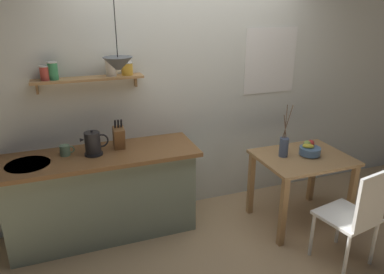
% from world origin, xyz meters
% --- Properties ---
extents(ground_plane, '(14.00, 14.00, 0.00)m').
position_xyz_m(ground_plane, '(0.00, 0.00, 0.00)').
color(ground_plane, tan).
extents(back_wall, '(6.80, 0.11, 2.70)m').
position_xyz_m(back_wall, '(0.20, 0.65, 1.35)').
color(back_wall, silver).
rests_on(back_wall, ground_plane).
extents(kitchen_counter, '(1.83, 0.63, 0.88)m').
position_xyz_m(kitchen_counter, '(-1.00, 0.32, 0.45)').
color(kitchen_counter, gray).
rests_on(kitchen_counter, ground_plane).
extents(wall_shelf, '(0.99, 0.20, 0.29)m').
position_xyz_m(wall_shelf, '(-1.00, 0.49, 1.59)').
color(wall_shelf, tan).
extents(dining_table, '(0.90, 0.71, 0.75)m').
position_xyz_m(dining_table, '(0.95, -0.15, 0.62)').
color(dining_table, tan).
rests_on(dining_table, ground_plane).
extents(dining_chair_near, '(0.50, 0.50, 0.95)m').
position_xyz_m(dining_chair_near, '(0.95, -0.91, 0.53)').
color(dining_chair_near, white).
rests_on(dining_chair_near, ground_plane).
extents(fruit_bowl, '(0.21, 0.21, 0.15)m').
position_xyz_m(fruit_bowl, '(1.02, -0.14, 0.81)').
color(fruit_bowl, '#51759E').
rests_on(fruit_bowl, dining_table).
extents(twig_vase, '(0.10, 0.09, 0.53)m').
position_xyz_m(twig_vase, '(0.76, -0.07, 0.85)').
color(twig_vase, '#475675').
rests_on(twig_vase, dining_table).
extents(electric_kettle, '(0.25, 0.17, 0.24)m').
position_xyz_m(electric_kettle, '(-1.05, 0.30, 0.99)').
color(electric_kettle, black).
rests_on(electric_kettle, kitchen_counter).
extents(knife_block, '(0.10, 0.16, 0.30)m').
position_xyz_m(knife_block, '(-0.80, 0.36, 1.00)').
color(knife_block, brown).
rests_on(knife_block, kitchen_counter).
extents(coffee_mug_by_sink, '(0.13, 0.09, 0.10)m').
position_xyz_m(coffee_mug_by_sink, '(-1.29, 0.37, 0.93)').
color(coffee_mug_by_sink, slate).
rests_on(coffee_mug_by_sink, kitchen_counter).
extents(pendant_lamp, '(0.26, 0.26, 0.67)m').
position_xyz_m(pendant_lamp, '(-0.78, 0.22, 1.71)').
color(pendant_lamp, black).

